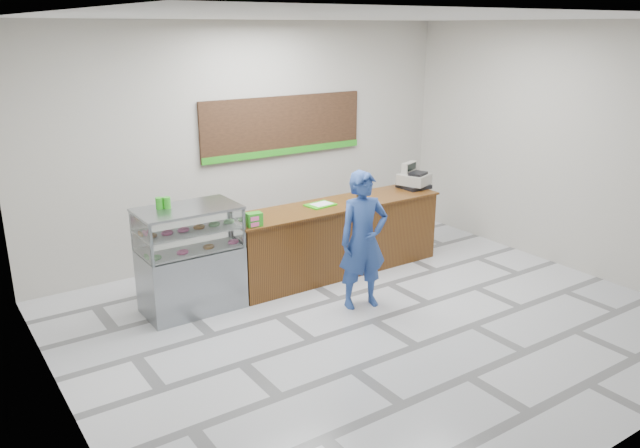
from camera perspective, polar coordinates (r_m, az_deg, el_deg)
floor at (r=7.68m, az=4.93°, el=-8.80°), size 7.00×7.00×0.00m
back_wall at (r=9.53m, az=-6.30°, el=7.50°), size 7.00×0.00×7.00m
ceiling at (r=6.88m, az=5.73°, el=18.31°), size 7.00×7.00×0.00m
sales_counter at (r=8.92m, az=1.51°, el=-1.28°), size 3.26×0.76×1.03m
display_case at (r=7.86m, az=-11.77°, el=-3.12°), size 1.22×0.72×1.33m
menu_board at (r=9.73m, az=-3.33°, el=8.88°), size 2.80×0.06×0.90m
cash_register at (r=9.71m, az=8.56°, el=4.12°), size 0.53×0.54×0.38m
card_terminal at (r=9.04m, az=3.72°, el=2.46°), size 0.12×0.16×0.04m
serving_tray at (r=8.66m, az=0.04°, el=1.77°), size 0.42×0.33×0.02m
napkin_box at (r=8.15m, az=-7.76°, el=0.96°), size 0.15×0.15×0.13m
straw_cup at (r=8.13m, az=-7.68°, el=0.90°), size 0.08×0.08×0.12m
promo_box at (r=7.79m, az=-6.05°, el=0.41°), size 0.21×0.15×0.17m
donut_decal at (r=8.67m, az=3.13°, el=1.69°), size 0.17×0.17×0.00m
green_cup_left at (r=7.66m, az=-14.48°, el=1.85°), size 0.09×0.09×0.14m
green_cup_right at (r=7.66m, az=-13.82°, el=1.90°), size 0.09×0.09×0.14m
customer at (r=7.75m, az=3.97°, el=-1.49°), size 0.72×0.56×1.75m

